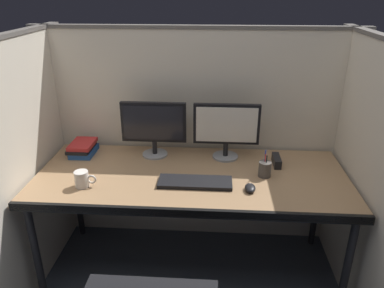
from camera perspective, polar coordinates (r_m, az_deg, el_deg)
cubicle_partition_rear at (r=2.65m, az=0.57°, el=0.80°), size 2.21×0.06×1.57m
cubicle_partition_left at (r=2.43m, az=-24.38°, el=-3.60°), size 0.06×1.41×1.57m
cubicle_partition_right at (r=2.32m, az=25.19°, el=-5.10°), size 0.06×1.41×1.57m
desk at (r=2.28m, az=-0.11°, el=-5.92°), size 1.90×0.80×0.74m
monitor_left at (r=2.44m, az=-5.94°, el=2.87°), size 0.43×0.17×0.37m
monitor_right at (r=2.41m, az=5.34°, el=2.57°), size 0.43×0.17×0.37m
keyboard_main at (r=2.16m, az=0.48°, el=-5.93°), size 0.43×0.15×0.02m
computer_mouse at (r=2.12m, az=8.99°, el=-6.72°), size 0.06×0.10×0.04m
pen_cup at (r=2.27m, az=11.20°, el=-3.81°), size 0.08×0.08×0.17m
book_stack at (r=2.63m, az=-16.53°, el=-0.62°), size 0.16×0.22×0.08m
red_stapler at (r=2.43m, az=12.95°, el=-2.53°), size 0.04×0.15×0.06m
coffee_mug at (r=2.21m, az=-16.62°, el=-5.22°), size 0.13×0.08×0.09m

